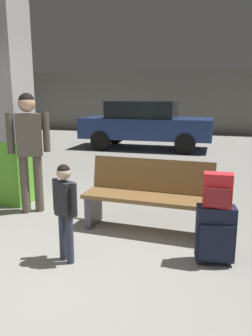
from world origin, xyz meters
name	(u,v)px	position (x,y,z in m)	size (l,w,h in m)	color
ground_plane	(156,184)	(0.00, 4.00, -0.05)	(18.00, 18.00, 0.10)	gray
garage_back_wall	(200,102)	(0.00, 12.86, 1.40)	(18.00, 0.12, 2.80)	slate
structural_pillar	(9,106)	(-1.90, 2.06, 1.52)	(0.57, 0.57, 3.06)	#66C633
bench	(148,196)	(0.43, 1.58, 0.44)	(1.61, 0.55, 0.89)	brown
suitcase	(215,233)	(1.29, 0.94, 0.32)	(0.41, 0.29, 0.60)	#191E33
backpack_bright	(218,191)	(1.29, 0.93, 0.77)	(0.29, 0.20, 0.34)	red
child	(65,203)	(-0.16, 0.51, 0.63)	(0.32, 0.25, 1.03)	#33384C
adult	(29,140)	(-1.34, 1.71, 1.06)	(0.49, 0.40, 1.72)	brown
parked_car_far	(146,123)	(-1.24, 8.05, 0.81)	(4.17, 1.93, 1.51)	navy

